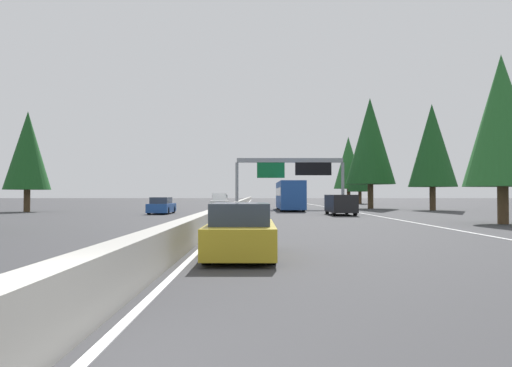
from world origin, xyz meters
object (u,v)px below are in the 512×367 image
Objects in this scene: sedan_far_left at (285,199)px; oncoming_near at (220,201)px; sign_gantry_overhead at (291,169)px; bus_far_right at (290,194)px; conifer_right_near at (432,145)px; sedan_near_center at (241,232)px; conifer_right_distant at (348,163)px; conifer_right_far at (360,170)px; conifer_right_foreground at (502,120)px; oncoming_far at (162,206)px; conifer_left_near at (28,151)px; conifer_right_mid at (370,141)px; minivan_distant_a at (341,204)px.

sedan_far_left is 52.47m from oncoming_near.
bus_far_right is at bearing 171.85° from sign_gantry_overhead.
conifer_right_near reaches higher than bus_far_right.
sedan_far_left is at bearing -2.77° from sign_gantry_overhead.
sedan_near_center is 78.88m from conifer_right_distant.
conifer_right_foreground is at bearing 175.13° from conifer_right_far.
oncoming_far is 16.01m from conifer_left_near.
conifer_right_far reaches higher than sign_gantry_overhead.
oncoming_far is (-12.68, 12.44, -4.04)m from sign_gantry_overhead.
bus_far_right is at bearing 155.93° from conifer_right_far.
bus_far_right is (37.53, -4.04, 1.03)m from sedan_near_center.
conifer_right_distant is (38.85, -14.28, 6.20)m from bus_far_right.
oncoming_far is 0.38× the size of conifer_right_near.
conifer_right_distant is (48.52, -26.29, 7.23)m from oncoming_far.
conifer_right_mid is 33.50m from conifer_right_distant.
conifer_right_far reaches higher than minivan_distant_a.
sedan_far_left is at bearing 25.15° from conifer_right_far.
conifer_right_distant is (39.48, 1.13, 0.89)m from conifer_right_near.
sign_gantry_overhead is at bearing 135.55° from oncoming_far.
oncoming_near is 23.88m from conifer_left_near.
conifer_right_mid is (6.23, 5.16, 1.20)m from conifer_right_near.
bus_far_right is 1.15× the size of conifer_left_near.
sign_gantry_overhead is 2.54× the size of minivan_distant_a.
oncoming_near is 0.48× the size of conifer_right_near.
conifer_right_far reaches higher than sedan_near_center.
conifer_left_near is (-4.27, 41.73, -0.97)m from conifer_right_near.
conifer_right_distant reaches higher than sign_gantry_overhead.
conifer_right_near is (-10.74, -23.89, 6.12)m from oncoming_near.
bus_far_right is 2.61× the size of sedan_far_left.
sign_gantry_overhead is 1.28× the size of conifer_right_foreground.
sedan_near_center is 47.84m from oncoming_near.
conifer_right_distant is at bearing -3.36° from conifer_right_foreground.
conifer_right_foreground is at bearing -46.51° from sedan_near_center.
oncoming_near is 35.00m from conifer_right_far.
conifer_right_distant is (35.84, -13.85, 3.19)m from sign_gantry_overhead.
conifer_right_near is at bearing -11.79° from conifer_right_foreground.
oncoming_near is (21.95, 11.88, -0.04)m from minivan_distant_a.
conifer_right_distant reaches higher than conifer_right_near.
conifer_right_foreground reaches higher than sign_gantry_overhead.
conifer_right_distant reaches higher than oncoming_far.
conifer_right_distant is at bearing 18.62° from conifer_right_far.
sign_gantry_overhead is at bearing -73.51° from conifer_left_near.
sign_gantry_overhead reaches higher than oncoming_near.
sedan_far_left is at bearing 11.12° from conifer_right_near.
conifer_right_near reaches higher than conifer_left_near.
sign_gantry_overhead is 35.38m from conifer_right_far.
minivan_distant_a reaches higher than oncoming_far.
sedan_far_left is 25.99m from conifer_right_distant.
sedan_far_left is (61.24, -3.25, -1.03)m from bus_far_right.
sign_gantry_overhead is 58.44m from sedan_far_left.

